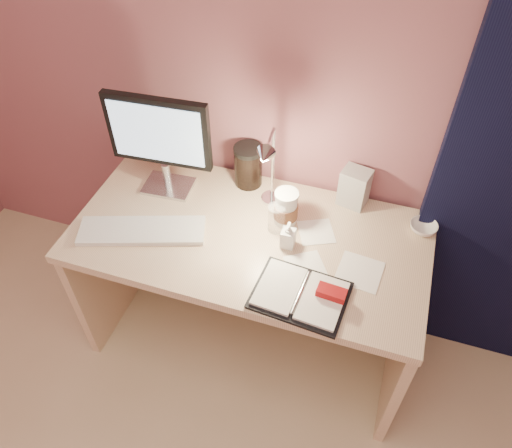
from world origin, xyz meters
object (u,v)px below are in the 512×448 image
(clear_cup, at_px, (277,218))
(desk_lamp, at_px, (264,169))
(monitor, at_px, (160,137))
(keyboard, at_px, (142,231))
(lotion_bottle, at_px, (288,235))
(dark_jar, at_px, (248,167))
(product_box, at_px, (354,187))
(coffee_cup, at_px, (286,209))
(desk, at_px, (255,257))
(planner, at_px, (303,294))
(bowl, at_px, (423,227))

(clear_cup, xyz_separation_m, desk_lamp, (-0.07, 0.06, 0.18))
(monitor, xyz_separation_m, keyboard, (0.02, -0.27, -0.26))
(lotion_bottle, bearing_deg, dark_jar, 131.02)
(product_box, bearing_deg, coffee_cup, -127.72)
(desk, xyz_separation_m, planner, (0.27, -0.30, 0.24))
(desk, height_order, lotion_bottle, lotion_bottle)
(planner, bearing_deg, dark_jar, 130.45)
(desk_lamp, bearing_deg, monitor, 171.15)
(desk_lamp, bearing_deg, lotion_bottle, -47.18)
(coffee_cup, bearing_deg, lotion_bottle, -70.13)
(clear_cup, xyz_separation_m, bowl, (0.55, 0.17, -0.04))
(lotion_bottle, xyz_separation_m, desk_lamp, (-0.14, 0.13, 0.18))
(keyboard, xyz_separation_m, coffee_cup, (0.52, 0.23, 0.06))
(dark_jar, relative_size, product_box, 1.00)
(planner, relative_size, product_box, 2.05)
(clear_cup, distance_m, product_box, 0.36)
(coffee_cup, height_order, bowl, coffee_cup)
(bowl, height_order, desk_lamp, desk_lamp)
(planner, relative_size, lotion_bottle, 2.94)
(planner, xyz_separation_m, lotion_bottle, (-0.12, 0.22, 0.05))
(desk_lamp, bearing_deg, coffee_cup, -9.87)
(monitor, bearing_deg, desk_lamp, -8.10)
(planner, xyz_separation_m, coffee_cup, (-0.16, 0.34, 0.06))
(coffee_cup, bearing_deg, bowl, 12.94)
(desk, xyz_separation_m, keyboard, (-0.41, -0.20, 0.24))
(lotion_bottle, bearing_deg, monitor, 164.55)
(monitor, relative_size, planner, 1.30)
(monitor, relative_size, product_box, 2.67)
(monitor, xyz_separation_m, clear_cup, (0.51, -0.09, -0.21))
(desk, bearing_deg, clear_cup, -8.17)
(desk, bearing_deg, monitor, 169.56)
(bowl, bearing_deg, keyboard, -161.30)
(desk, xyz_separation_m, clear_cup, (0.09, -0.01, 0.29))
(product_box, bearing_deg, monitor, -156.16)
(keyboard, bearing_deg, desk_lamp, 11.12)
(keyboard, xyz_separation_m, desk_lamp, (0.42, 0.24, 0.23))
(clear_cup, bearing_deg, product_box, 43.64)
(desk, xyz_separation_m, lotion_bottle, (0.16, -0.08, 0.28))
(keyboard, xyz_separation_m, bowl, (1.05, 0.36, 0.01))
(clear_cup, height_order, product_box, product_box)
(keyboard, distance_m, planner, 0.69)
(planner, height_order, lotion_bottle, lotion_bottle)
(lotion_bottle, bearing_deg, desk, 152.44)
(bowl, distance_m, product_box, 0.31)
(lotion_bottle, distance_m, product_box, 0.37)
(planner, distance_m, product_box, 0.54)
(coffee_cup, bearing_deg, desk_lamp, 174.81)
(desk_lamp, bearing_deg, dark_jar, 120.53)
(desk, height_order, bowl, bowl)
(keyboard, distance_m, product_box, 0.87)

